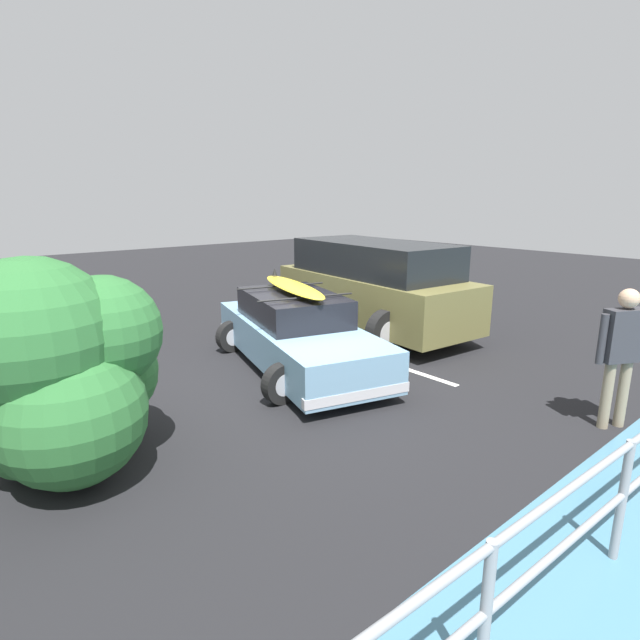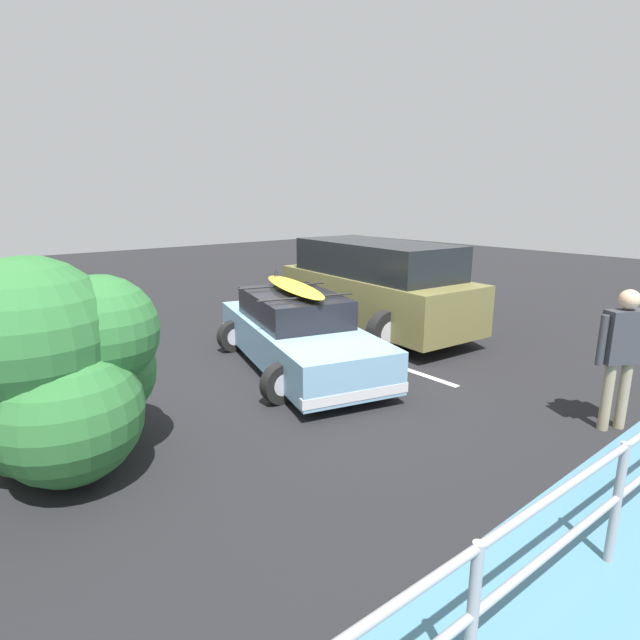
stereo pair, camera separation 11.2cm
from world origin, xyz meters
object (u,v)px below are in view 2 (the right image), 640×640
bush_near_left (60,370)px  person_bystander (622,347)px  sedan_car (297,332)px  suv_car (375,286)px

bush_near_left → person_bystander: bearing=147.4°
sedan_car → bush_near_left: 4.02m
sedan_car → suv_car: suv_car is taller
sedan_car → person_bystander: size_ratio=2.58×
suv_car → bush_near_left: bearing=14.7°
sedan_car → person_bystander: 4.79m
sedan_car → person_bystander: (-1.63, 4.47, 0.48)m
person_bystander → suv_car: bearing=-101.3°
person_bystander → bush_near_left: 6.55m
person_bystander → bush_near_left: bush_near_left is taller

